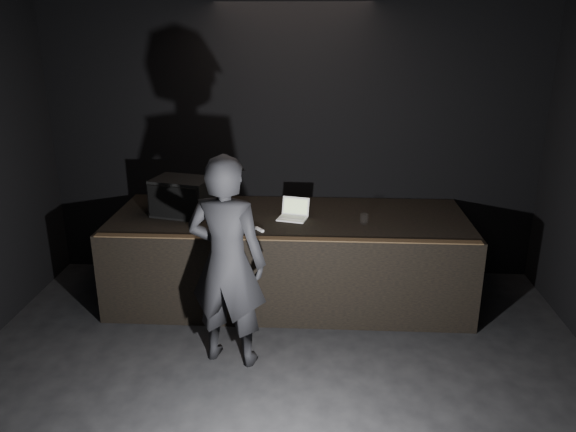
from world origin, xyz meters
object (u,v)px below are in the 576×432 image
(stage_monitor, at_px, (182,197))
(laptop, at_px, (294,213))
(stage_riser, at_px, (289,257))
(beer_can, at_px, (235,224))
(person, at_px, (227,262))

(stage_monitor, bearing_deg, laptop, 12.06)
(stage_riser, xyz_separation_m, stage_monitor, (-1.21, -0.01, 0.71))
(stage_monitor, xyz_separation_m, laptop, (1.26, -0.04, -0.16))
(laptop, bearing_deg, beer_can, -126.66)
(stage_monitor, relative_size, beer_can, 4.17)
(stage_riser, relative_size, beer_can, 23.15)
(laptop, distance_m, person, 1.40)
(laptop, bearing_deg, stage_riser, 153.73)
(laptop, distance_m, beer_can, 0.77)
(stage_riser, xyz_separation_m, laptop, (0.05, -0.05, 0.56))
(beer_can, xyz_separation_m, person, (0.04, -0.80, -0.08))
(stage_riser, relative_size, person, 1.98)
(laptop, xyz_separation_m, beer_can, (-0.59, -0.49, 0.03))
(stage_monitor, height_order, person, person)
(stage_monitor, bearing_deg, beer_can, -24.31)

